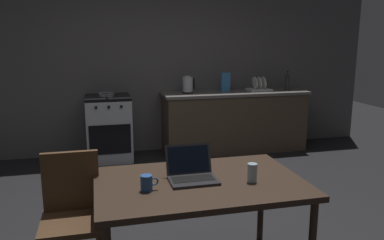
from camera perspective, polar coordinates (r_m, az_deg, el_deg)
name	(u,v)px	position (r m, az deg, el deg)	size (l,w,h in m)	color
ground_plane	(189,229)	(3.61, -0.51, -15.63)	(12.00, 12.00, 0.00)	black
back_wall	(167,59)	(5.83, -3.75, 8.88)	(6.40, 0.10, 2.72)	#595555
kitchen_counter	(234,121)	(5.86, 6.17, -0.15)	(2.16, 0.64, 0.89)	#4C3D2D
stove_oven	(109,128)	(5.51, -12.05, -1.15)	(0.60, 0.62, 0.89)	#B7BABF
dining_table	(200,189)	(2.68, 1.14, -10.12)	(1.39, 0.91, 0.73)	#332319
chair	(72,210)	(2.82, -17.19, -12.50)	(0.40, 0.40, 0.91)	#4C331E
laptop	(192,173)	(2.66, -0.03, -7.81)	(0.32, 0.29, 0.22)	#232326
electric_kettle	(188,85)	(5.57, -0.62, 5.17)	(0.18, 0.15, 0.25)	black
bottle	(287,81)	(6.06, 13.76, 5.56)	(0.07, 0.07, 0.29)	#2D2D33
frying_pan	(106,94)	(5.40, -12.41, 3.67)	(0.22, 0.39, 0.05)	gray
coffee_mug	(147,183)	(2.50, -6.62, -9.13)	(0.11, 0.08, 0.10)	#264C8C
drinking_glass	(252,173)	(2.65, 8.81, -7.64)	(0.07, 0.07, 0.13)	#99B7C6
cereal_box	(225,82)	(5.74, 4.91, 5.54)	(0.13, 0.05, 0.28)	#3372B2
dish_rack	(259,88)	(5.92, 9.79, 4.71)	(0.34, 0.26, 0.21)	silver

